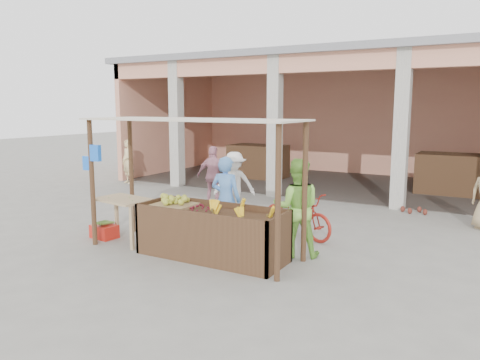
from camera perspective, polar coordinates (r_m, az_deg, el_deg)
The scene contains 18 objects.
ground at distance 8.51m, azimuth -6.28°, elevation -8.83°, with size 60.00×60.00×0.00m, color slate.
market_building at distance 16.18m, azimuth 12.76°, elevation 9.15°, with size 14.40×6.40×4.20m.
fruit_stall at distance 8.12m, azimuth -3.45°, elevation -6.71°, with size 2.60×0.95×0.80m, color #533621.
stall_awning at distance 8.19m, azimuth -6.36°, elevation 4.59°, with size 4.09×1.35×2.39m.
banana_heap at distance 7.75m, azimuth -0.14°, elevation -3.75°, with size 0.97×0.53×0.18m, color gold, non-canonical shape.
melon_tray at distance 8.49m, azimuth -8.02°, elevation -2.69°, with size 0.71×0.61×0.19m.
berry_heap at distance 8.10m, azimuth -4.85°, elevation -3.32°, with size 0.47×0.38×0.15m, color maroon.
side_table at distance 9.21m, azimuth -14.05°, elevation -3.06°, with size 1.15×0.86×0.86m.
papaya_pile at distance 9.17m, azimuth -14.11°, elevation -1.55°, with size 0.73×0.42×0.21m, color #449330, non-canonical shape.
red_crate at distance 9.74m, azimuth -16.21°, elevation -6.04°, with size 0.50×0.36×0.26m, color red.
plantain_bundle at distance 9.70m, azimuth -16.25°, elevation -5.07°, with size 0.39×0.27×0.08m, color #5F9536, non-canonical shape.
produce_sacks at distance 12.17m, azimuth 20.52°, elevation -2.49°, with size 0.97×0.72×0.59m.
vendor_blue at distance 8.94m, azimuth -1.73°, elevation -2.03°, with size 0.67×0.49×1.77m, color #5995E6.
vendor_green at distance 8.16m, azimuth 6.93°, elevation -3.05°, with size 0.87×0.50×1.81m, color #7EC245.
motorcycle at distance 9.43m, azimuth 6.96°, elevation -4.10°, with size 1.81×0.62×0.94m, color maroon.
shopper_a at distance 11.20m, azimuth -0.69°, elevation -0.12°, with size 1.05×0.53×1.64m, color white.
shopper_b at distance 12.29m, azimuth -3.21°, elevation 0.76°, with size 0.98×0.52×1.67m, color #C98596.
shopper_e at distance 16.24m, azimuth -13.51°, elevation 2.31°, with size 0.57×0.44×1.54m, color #E7C786.
Camera 1 is at (4.77, -6.55, 2.60)m, focal length 35.00 mm.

